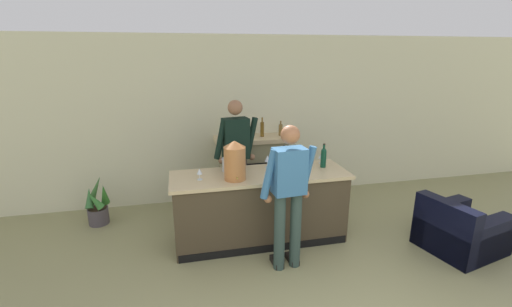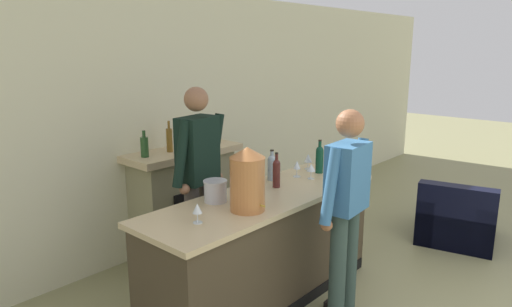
# 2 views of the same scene
# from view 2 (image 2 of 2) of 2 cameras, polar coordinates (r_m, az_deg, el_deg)

# --- Properties ---
(wall_back_panel) EXTENTS (12.00, 0.07, 2.75)m
(wall_back_panel) POSITION_cam_2_polar(r_m,az_deg,el_deg) (5.01, -10.73, 3.82)
(wall_back_panel) COLOR beige
(wall_back_panel) RESTS_ON ground_plane
(bar_counter) EXTENTS (2.31, 0.75, 0.95)m
(bar_counter) POSITION_cam_2_polar(r_m,az_deg,el_deg) (4.01, 1.04, -11.71)
(bar_counter) COLOR #423726
(bar_counter) RESTS_ON ground_plane
(fireplace_stone) EXTENTS (1.27, 0.52, 1.45)m
(fireplace_stone) POSITION_cam_2_polar(r_m,az_deg,el_deg) (4.97, -8.96, -5.67)
(fireplace_stone) COLOR gray
(fireplace_stone) RESTS_ON ground_plane
(armchair_black) EXTENTS (1.05, 0.98, 0.73)m
(armchair_black) POSITION_cam_2_polar(r_m,az_deg,el_deg) (5.74, 23.84, -7.55)
(armchair_black) COLOR black
(armchair_black) RESTS_ON ground_plane
(person_customer) EXTENTS (0.66, 0.33, 1.72)m
(person_customer) POSITION_cam_2_polar(r_m,az_deg,el_deg) (3.59, 11.12, -6.85)
(person_customer) COLOR #2E413C
(person_customer) RESTS_ON ground_plane
(person_bartender) EXTENTS (0.65, 0.35, 1.84)m
(person_bartender) POSITION_cam_2_polar(r_m,az_deg,el_deg) (4.05, -7.15, -3.27)
(person_bartender) COLOR #49413C
(person_bartender) RESTS_ON ground_plane
(copper_dispenser) EXTENTS (0.27, 0.31, 0.49)m
(copper_dispenser) POSITION_cam_2_polar(r_m,az_deg,el_deg) (3.42, -1.08, -3.19)
(copper_dispenser) COLOR #B6703B
(copper_dispenser) RESTS_ON bar_counter
(ice_bucket_steel) EXTENTS (0.19, 0.19, 0.18)m
(ice_bucket_steel) POSITION_cam_2_polar(r_m,az_deg,el_deg) (3.67, -5.10, -4.68)
(ice_bucket_steel) COLOR silver
(ice_bucket_steel) RESTS_ON bar_counter
(wine_bottle_merlot_tall) EXTENTS (0.08, 0.08, 0.33)m
(wine_bottle_merlot_tall) POSITION_cam_2_polar(r_m,az_deg,el_deg) (4.52, 7.94, -0.58)
(wine_bottle_merlot_tall) COLOR #0E3E29
(wine_bottle_merlot_tall) RESTS_ON bar_counter
(wine_bottle_rose_blush) EXTENTS (0.07, 0.07, 0.31)m
(wine_bottle_rose_blush) POSITION_cam_2_polar(r_m,az_deg,el_deg) (4.02, 2.57, -2.32)
(wine_bottle_rose_blush) COLOR #51201C
(wine_bottle_rose_blush) RESTS_ON bar_counter
(wine_bottle_burgundy_dark) EXTENTS (0.08, 0.08, 0.29)m
(wine_bottle_burgundy_dark) POSITION_cam_2_polar(r_m,az_deg,el_deg) (4.24, 2.00, -1.61)
(wine_bottle_burgundy_dark) COLOR #9CADB8
(wine_bottle_burgundy_dark) RESTS_ON bar_counter
(wine_glass_back_row) EXTENTS (0.07, 0.07, 0.16)m
(wine_glass_back_row) POSITION_cam_2_polar(r_m,az_deg,el_deg) (4.37, 5.14, -1.53)
(wine_glass_back_row) COLOR silver
(wine_glass_back_row) RESTS_ON bar_counter
(wine_glass_near_bucket) EXTENTS (0.08, 0.08, 0.16)m
(wine_glass_near_bucket) POSITION_cam_2_polar(r_m,az_deg,el_deg) (4.65, 6.53, -0.61)
(wine_glass_near_bucket) COLOR silver
(wine_glass_near_bucket) RESTS_ON bar_counter
(wine_glass_front_right) EXTENTS (0.07, 0.07, 0.15)m
(wine_glass_front_right) POSITION_cam_2_polar(r_m,az_deg,el_deg) (3.25, -7.35, -6.93)
(wine_glass_front_right) COLOR silver
(wine_glass_front_right) RESTS_ON bar_counter
(wine_glass_by_dispenser) EXTENTS (0.08, 0.08, 0.15)m
(wine_glass_by_dispenser) POSITION_cam_2_polar(r_m,az_deg,el_deg) (4.31, 6.91, -1.79)
(wine_glass_by_dispenser) COLOR silver
(wine_glass_by_dispenser) RESTS_ON bar_counter
(wine_glass_mid_counter) EXTENTS (0.08, 0.08, 0.17)m
(wine_glass_mid_counter) POSITION_cam_2_polar(r_m,az_deg,el_deg) (4.05, 0.17, -2.43)
(wine_glass_mid_counter) COLOR silver
(wine_glass_mid_counter) RESTS_ON bar_counter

